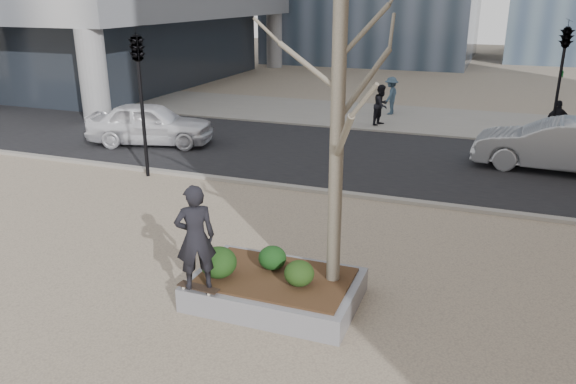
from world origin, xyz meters
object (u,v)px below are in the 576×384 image
at_px(police_car, 150,123).
at_px(skateboard, 198,289).
at_px(planter, 275,289).
at_px(skateboarder, 195,238).

bearing_deg(police_car, skateboard, -157.99).
xyz_separation_m(skateboard, police_car, (-7.46, 9.83, 0.32)).
bearing_deg(skateboard, planter, 43.35).
height_order(planter, skateboard, skateboard).
xyz_separation_m(skateboard, skateboarder, (0.00, 0.00, 0.97)).
bearing_deg(skateboarder, police_car, -88.89).
height_order(skateboarder, police_car, skateboarder).
bearing_deg(police_car, skateboarder, -157.99).
bearing_deg(skateboard, skateboarder, 0.00).
relative_size(planter, skateboard, 3.85).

